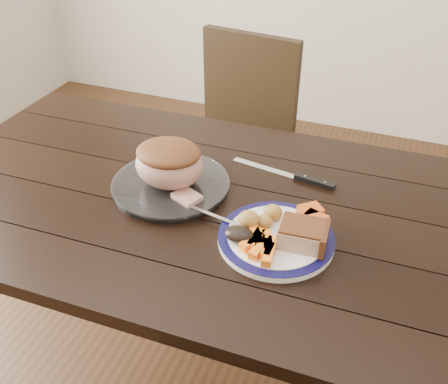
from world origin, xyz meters
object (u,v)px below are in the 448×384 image
(fork, at_px, (221,219))
(roast_joint, at_px, (169,165))
(pork_slice, at_px, (302,235))
(dinner_plate, at_px, (276,239))
(serving_platter, at_px, (171,186))
(dining_table, at_px, (200,223))
(chair_far, at_px, (237,137))
(carving_knife, at_px, (302,178))

(fork, height_order, roast_joint, roast_joint)
(pork_slice, bearing_deg, dinner_plate, 175.24)
(serving_platter, xyz_separation_m, fork, (0.19, -0.10, 0.01))
(roast_joint, bearing_deg, serving_platter, 90.00)
(dining_table, distance_m, chair_far, 0.76)
(dining_table, xyz_separation_m, chair_far, (-0.15, 0.74, -0.13))
(dining_table, bearing_deg, carving_knife, 37.39)
(chair_far, relative_size, carving_knife, 2.91)
(dining_table, relative_size, serving_platter, 5.07)
(dinner_plate, height_order, serving_platter, serving_platter)
(serving_platter, relative_size, roast_joint, 1.69)
(chair_far, distance_m, dinner_plate, 0.96)
(dining_table, height_order, roast_joint, roast_joint)
(pork_slice, relative_size, fork, 0.61)
(pork_slice, distance_m, carving_knife, 0.30)
(chair_far, distance_m, carving_knife, 0.72)
(fork, bearing_deg, dinner_plate, 7.46)
(dining_table, distance_m, roast_joint, 0.19)
(dinner_plate, height_order, carving_knife, dinner_plate)
(pork_slice, bearing_deg, chair_far, 118.75)
(dining_table, relative_size, dinner_plate, 5.72)
(dinner_plate, relative_size, serving_platter, 0.88)
(chair_far, relative_size, dinner_plate, 3.29)
(chair_far, distance_m, fork, 0.90)
(roast_joint, bearing_deg, carving_knife, 27.81)
(fork, distance_m, roast_joint, 0.22)
(roast_joint, bearing_deg, pork_slice, -16.32)
(dining_table, distance_m, pork_slice, 0.36)
(serving_platter, height_order, fork, fork)
(dining_table, xyz_separation_m, pork_slice, (0.31, -0.11, 0.14))
(serving_platter, height_order, pork_slice, pork_slice)
(dinner_plate, bearing_deg, chair_far, 115.51)
(roast_joint, relative_size, carving_knife, 0.59)
(dinner_plate, relative_size, roast_joint, 1.49)
(dinner_plate, bearing_deg, roast_joint, 161.64)
(chair_far, relative_size, roast_joint, 4.91)
(chair_far, bearing_deg, fork, 114.70)
(carving_knife, bearing_deg, dining_table, -133.50)
(fork, bearing_deg, carving_knife, 74.47)
(dining_table, bearing_deg, roast_joint, 174.04)
(serving_platter, xyz_separation_m, pork_slice, (0.40, -0.12, 0.04))
(chair_far, bearing_deg, carving_knife, 133.12)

